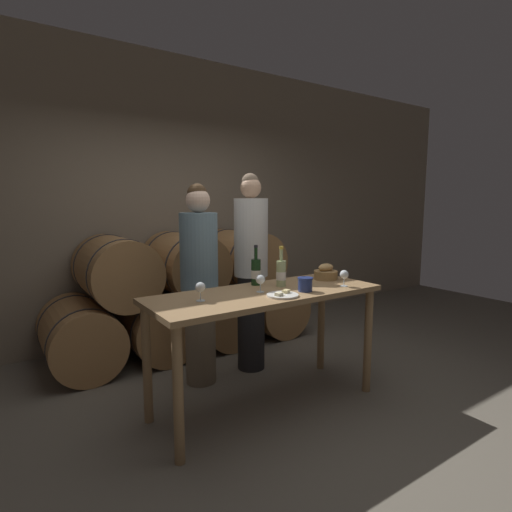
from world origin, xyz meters
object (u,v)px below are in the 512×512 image
Objects in this scene: bread_basket at (326,273)px; wine_glass_far_left at (200,288)px; wine_glass_left at (260,280)px; blue_crock at (305,284)px; person_right at (251,270)px; wine_bottle_white at (281,273)px; person_left at (199,282)px; wine_bottle_red at (256,272)px; wine_glass_center at (344,275)px; cheese_plate at (283,295)px; tasting_table at (266,307)px.

bread_basket is 1.23m from wine_glass_far_left.
blue_crock is at bearing -29.17° from wine_glass_left.
wine_glass_far_left is at bearing -142.08° from person_right.
bread_basket is (0.49, 0.02, -0.05)m from wine_bottle_white.
wine_bottle_white is at bearing -53.12° from person_left.
wine_bottle_red is 2.49× the size of wine_glass_center.
person_right reaches higher than bread_basket.
wine_bottle_red is 0.44m from cheese_plate.
cheese_plate is at bearing 179.20° from wine_glass_center.
blue_crock is 0.57× the size of bread_basket.
bread_basket is at bearing 6.92° from wine_glass_left.
wine_glass_far_left is at bearing 167.73° from blue_crock.
blue_crock is 0.34m from wine_glass_left.
wine_glass_center reaches higher than blue_crock.
bread_basket is (0.40, -0.56, 0.01)m from person_right.
wine_bottle_white is 2.45× the size of wine_glass_far_left.
person_right is at bearing 125.77° from bread_basket.
tasting_table is 8.86× the size of bread_basket.
wine_bottle_red is 2.49× the size of wine_glass_far_left.
person_left reaches higher than wine_glass_center.
person_left is 5.31× the size of wine_bottle_red.
wine_bottle_white reaches higher than blue_crock.
wine_glass_center is (0.60, -0.01, 0.08)m from cheese_plate.
wine_glass_left is at bearing 150.83° from blue_crock.
bread_basket reaches higher than cheese_plate.
wine_glass_left is at bearing -173.08° from bread_basket.
person_right reaches higher than wine_bottle_red.
wine_glass_far_left is at bearing 169.78° from wine_glass_center.
bread_basket is 0.31m from wine_glass_center.
bread_basket is (0.45, 0.25, -0.00)m from blue_crock.
cheese_plate is (-0.06, -0.42, -0.10)m from wine_bottle_red.
tasting_table is 7.86× the size of cheese_plate.
person_right is 8.01× the size of cheese_plate.
person_right reaches higher than tasting_table.
bread_basket is at bearing 7.53° from tasting_table.
person_left reaches higher than wine_glass_left.
wine_bottle_red reaches higher than wine_bottle_white.
blue_crock reaches higher than tasting_table.
tasting_table is 15.59× the size of blue_crock.
wine_bottle_white is 1.40× the size of cheese_plate.
bread_basket is 1.55× the size of wine_glass_left.
person_left is 8.52× the size of bread_basket.
cheese_plate is 1.75× the size of wine_glass_center.
wine_bottle_white reaches higher than bread_basket.
tasting_table is 13.74× the size of wine_glass_far_left.
person_left is at bearing 120.20° from blue_crock.
wine_bottle_red is 1.02× the size of wine_bottle_white.
wine_glass_left is (0.18, -0.65, 0.11)m from person_left.
blue_crock reaches higher than cheese_plate.
wine_glass_left is 0.69m from wine_glass_center.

